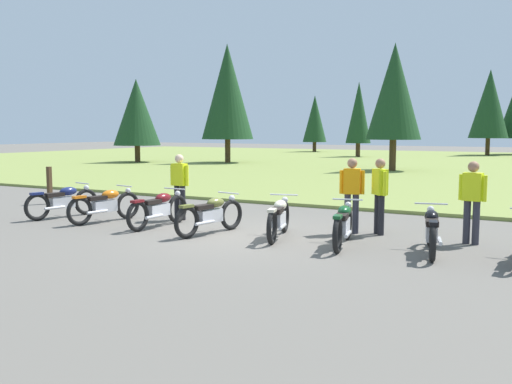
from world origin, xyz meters
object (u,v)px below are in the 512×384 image
(motorcycle_black, at_px, (431,230))
(motorcycle_british_green, at_px, (343,224))
(motorcycle_cream, at_px, (279,218))
(motorcycle_maroon, at_px, (159,209))
(motorcycle_olive, at_px, (210,214))
(rider_in_hivis_vest, at_px, (380,192))
(motorcycle_orange, at_px, (105,205))
(rider_near_row_end, at_px, (180,183))
(motorcycle_navy, at_px, (63,201))
(rider_with_back_turned, at_px, (352,191))
(rider_checking_bike, at_px, (472,197))
(trail_marker_post, at_px, (50,185))

(motorcycle_black, bearing_deg, motorcycle_british_green, -175.25)
(motorcycle_cream, bearing_deg, motorcycle_maroon, -177.40)
(motorcycle_olive, relative_size, rider_in_hivis_vest, 1.25)
(motorcycle_orange, bearing_deg, rider_near_row_end, 40.01)
(motorcycle_maroon, distance_m, motorcycle_olive, 1.57)
(motorcycle_navy, xyz_separation_m, rider_in_hivis_vest, (7.96, 1.61, 0.51))
(motorcycle_british_green, height_order, rider_with_back_turned, rider_with_back_turned)
(motorcycle_maroon, xyz_separation_m, motorcycle_olive, (1.56, -0.16, 0.00))
(rider_near_row_end, xyz_separation_m, rider_checking_bike, (6.99, 0.28, 0.00))
(motorcycle_orange, xyz_separation_m, rider_in_hivis_vest, (6.47, 1.63, 0.51))
(motorcycle_maroon, bearing_deg, motorcycle_black, 1.17)
(motorcycle_orange, distance_m, trail_marker_post, 4.37)
(motorcycle_orange, xyz_separation_m, motorcycle_maroon, (1.63, 0.06, 0.00))
(motorcycle_maroon, relative_size, motorcycle_black, 1.02)
(motorcycle_olive, relative_size, motorcycle_cream, 1.02)
(rider_in_hivis_vest, height_order, trail_marker_post, rider_in_hivis_vest)
(rider_checking_bike, xyz_separation_m, rider_in_hivis_vest, (-1.94, 0.16, 0.00))
(motorcycle_cream, xyz_separation_m, motorcycle_black, (3.17, -0.01, 0.00))
(motorcycle_cream, xyz_separation_m, trail_marker_post, (-8.71, 1.59, 0.14))
(motorcycle_olive, bearing_deg, rider_in_hivis_vest, 27.80)
(rider_with_back_turned, xyz_separation_m, trail_marker_post, (-9.87, 0.32, -0.37))
(trail_marker_post, bearing_deg, rider_with_back_turned, -1.88)
(motorcycle_olive, relative_size, trail_marker_post, 1.80)
(motorcycle_navy, xyz_separation_m, trail_marker_post, (-2.50, 1.77, 0.14))
(motorcycle_black, distance_m, rider_in_hivis_vest, 2.09)
(motorcycle_cream, xyz_separation_m, rider_checking_bike, (3.68, 1.26, 0.51))
(motorcycle_navy, bearing_deg, motorcycle_olive, -1.46)
(rider_near_row_end, bearing_deg, motorcycle_black, -8.76)
(rider_with_back_turned, bearing_deg, motorcycle_black, -32.54)
(rider_checking_bike, bearing_deg, motorcycle_british_green, -147.11)
(rider_near_row_end, xyz_separation_m, trail_marker_post, (-5.40, 0.60, -0.37))
(motorcycle_navy, bearing_deg, motorcycle_british_green, 0.25)
(motorcycle_navy, distance_m, motorcycle_cream, 6.22)
(motorcycle_british_green, xyz_separation_m, rider_near_row_end, (-4.80, 1.14, 0.51))
(motorcycle_navy, height_order, trail_marker_post, trail_marker_post)
(rider_in_hivis_vest, bearing_deg, motorcycle_olive, -152.20)
(motorcycle_navy, relative_size, motorcycle_british_green, 1.00)
(motorcycle_british_green, distance_m, motorcycle_black, 1.68)
(motorcycle_orange, bearing_deg, motorcycle_cream, 2.47)
(motorcycle_cream, bearing_deg, motorcycle_navy, -178.29)
(motorcycle_orange, xyz_separation_m, motorcycle_british_green, (6.22, 0.05, 0.00))
(rider_with_back_turned, relative_size, rider_in_hivis_vest, 1.00)
(motorcycle_olive, height_order, motorcycle_black, same)
(rider_near_row_end, distance_m, rider_checking_bike, 7.00)
(motorcycle_olive, bearing_deg, motorcycle_navy, 178.54)
(rider_with_back_turned, height_order, trail_marker_post, rider_with_back_turned)
(motorcycle_navy, height_order, motorcycle_maroon, same)
(rider_with_back_turned, relative_size, rider_near_row_end, 1.00)
(rider_near_row_end, bearing_deg, motorcycle_cream, -16.58)
(rider_with_back_turned, bearing_deg, motorcycle_navy, -168.87)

